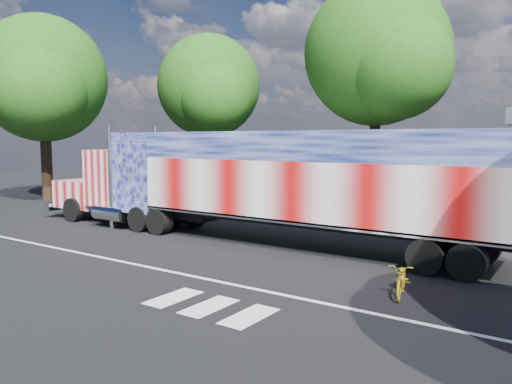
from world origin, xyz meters
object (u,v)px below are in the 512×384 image
Objects in this scene: semi_truck at (250,181)px; woman at (113,209)px; tree_w_a at (44,79)px; tree_n_mid at (379,54)px; tree_nw_a at (210,87)px; coach_bus at (299,180)px; bicycle at (402,279)px.

semi_truck reaches higher than woman.
tree_w_a reaches higher than woman.
tree_n_mid is 1.16× the size of tree_nw_a.
tree_w_a is 12.35m from tree_nw_a.
tree_w_a is (-11.39, 3.97, 7.19)m from woman.
semi_truck is 7.59m from woman.
coach_bus is 16.91m from bicycle.
woman is (-4.19, -10.36, -0.92)m from coach_bus.
semi_truck is 19.81m from tree_w_a.
tree_n_mid reaches higher than bicycle.
bicycle is at bearing -26.01° from semi_truck.
semi_truck reaches higher than bicycle.
woman is at bearing -65.94° from tree_nw_a.
coach_bus is at bearing -112.78° from tree_n_mid.
tree_nw_a reaches higher than coach_bus.
tree_nw_a is at bearing 155.23° from coach_bus.
coach_bus is 0.93× the size of tree_w_a.
semi_truck is 1.81× the size of tree_w_a.
woman is 14.04m from tree_w_a.
woman is 0.11× the size of tree_n_mid.
woman is 18.52m from tree_nw_a.
woman is 0.13× the size of tree_nw_a.
tree_w_a is (-18.75, 3.14, 5.56)m from semi_truck.
bicycle is at bearing -40.12° from tree_nw_a.
tree_nw_a is at bearing 126.93° from bicycle.
tree_n_mid reaches higher than tree_nw_a.
coach_bus is 13.86m from tree_nw_a.
woman is at bearing -112.00° from coach_bus.
bicycle is (10.57, -13.14, -1.25)m from coach_bus.
tree_n_mid is at bearing 92.66° from semi_truck.
semi_truck is 12.83× the size of bicycle.
semi_truck is 14.04× the size of woman.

